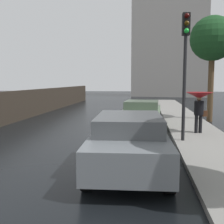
% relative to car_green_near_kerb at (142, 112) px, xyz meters
% --- Properties ---
extents(car_green_near_kerb, '(2.11, 4.45, 1.28)m').
position_rel_car_green_near_kerb_xyz_m(car_green_near_kerb, '(0.00, 0.00, 0.00)').
color(car_green_near_kerb, slate).
rests_on(car_green_near_kerb, ground).
extents(car_grey_mid_road, '(2.07, 4.50, 1.41)m').
position_rel_car_green_near_kerb_xyz_m(car_grey_mid_road, '(-0.21, -7.22, 0.09)').
color(car_grey_mid_road, slate).
rests_on(car_grey_mid_road, ground).
extents(pedestrian_with_umbrella_far, '(1.08, 1.08, 1.68)m').
position_rel_car_green_near_kerb_xyz_m(pedestrian_with_umbrella_far, '(2.36, -2.53, 0.83)').
color(pedestrian_with_umbrella_far, black).
rests_on(pedestrian_with_umbrella_far, sidewalk_strip).
extents(traffic_light, '(0.26, 0.39, 4.46)m').
position_rel_car_green_near_kerb_xyz_m(traffic_light, '(1.54, -4.12, 2.55)').
color(traffic_light, black).
rests_on(traffic_light, sidewalk_strip).
extents(street_tree_near, '(2.46, 2.46, 5.83)m').
position_rel_car_green_near_kerb_xyz_m(street_tree_near, '(3.78, 1.92, 3.86)').
color(street_tree_near, '#4C3823').
rests_on(street_tree_near, ground).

